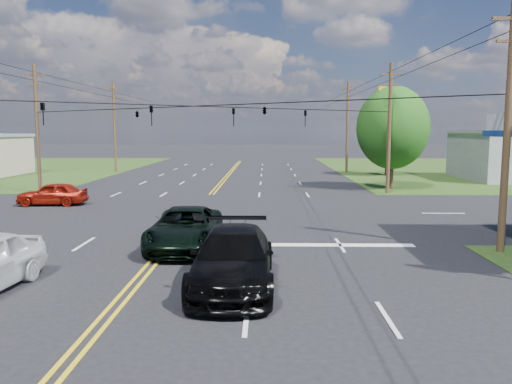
{
  "coord_description": "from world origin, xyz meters",
  "views": [
    {
      "loc": [
        3.98,
        -15.93,
        4.65
      ],
      "look_at": [
        3.54,
        6.0,
        1.94
      ],
      "focal_mm": 35.0,
      "sensor_mm": 36.0,
      "label": 1
    }
  ],
  "objects_px": {
    "pole_nw": "(37,127)",
    "pole_ne": "(389,127)",
    "pickup_dkgreen": "(185,228)",
    "tree_right_b": "(387,135)",
    "suv_black": "(233,258)",
    "pole_se": "(508,123)",
    "tree_right_a": "(393,128)",
    "pole_right_far": "(347,126)",
    "pole_left_far": "(114,126)"
  },
  "relations": [
    {
      "from": "pole_nw",
      "to": "pole_ne",
      "type": "bearing_deg",
      "value": 0.0
    },
    {
      "from": "pole_nw",
      "to": "pickup_dkgreen",
      "type": "distance_m",
      "value": 22.65
    },
    {
      "from": "tree_right_b",
      "to": "suv_black",
      "type": "bearing_deg",
      "value": -109.85
    },
    {
      "from": "pole_se",
      "to": "pole_nw",
      "type": "height_order",
      "value": "same"
    },
    {
      "from": "tree_right_b",
      "to": "pickup_dkgreen",
      "type": "relative_size",
      "value": 1.24
    },
    {
      "from": "pole_nw",
      "to": "pole_ne",
      "type": "distance_m",
      "value": 26.0
    },
    {
      "from": "pole_nw",
      "to": "tree_right_a",
      "type": "bearing_deg",
      "value": 6.34
    },
    {
      "from": "suv_black",
      "to": "tree_right_b",
      "type": "bearing_deg",
      "value": 69.97
    },
    {
      "from": "pole_right_far",
      "to": "tree_right_b",
      "type": "xyz_separation_m",
      "value": [
        3.5,
        -4.0,
        -0.95
      ]
    },
    {
      "from": "pole_right_far",
      "to": "tree_right_a",
      "type": "height_order",
      "value": "pole_right_far"
    },
    {
      "from": "pole_se",
      "to": "pole_ne",
      "type": "relative_size",
      "value": 1.0
    },
    {
      "from": "pole_right_far",
      "to": "pole_se",
      "type": "bearing_deg",
      "value": -90.0
    },
    {
      "from": "tree_right_b",
      "to": "pickup_dkgreen",
      "type": "bearing_deg",
      "value": -115.82
    },
    {
      "from": "pole_left_far",
      "to": "tree_right_a",
      "type": "relative_size",
      "value": 1.22
    },
    {
      "from": "pole_se",
      "to": "suv_black",
      "type": "height_order",
      "value": "pole_se"
    },
    {
      "from": "pole_right_far",
      "to": "tree_right_b",
      "type": "height_order",
      "value": "pole_right_far"
    },
    {
      "from": "pole_right_far",
      "to": "pickup_dkgreen",
      "type": "relative_size",
      "value": 1.75
    },
    {
      "from": "suv_black",
      "to": "pole_nw",
      "type": "bearing_deg",
      "value": 125.35
    },
    {
      "from": "pole_nw",
      "to": "pickup_dkgreen",
      "type": "xyz_separation_m",
      "value": [
        13.78,
        -17.5,
        -4.12
      ]
    },
    {
      "from": "pole_nw",
      "to": "pole_right_far",
      "type": "relative_size",
      "value": 0.95
    },
    {
      "from": "pole_ne",
      "to": "tree_right_b",
      "type": "height_order",
      "value": "pole_ne"
    },
    {
      "from": "pole_ne",
      "to": "pickup_dkgreen",
      "type": "distance_m",
      "value": 21.74
    },
    {
      "from": "pole_right_far",
      "to": "tree_right_a",
      "type": "xyz_separation_m",
      "value": [
        1.0,
        -16.0,
        -0.3
      ]
    },
    {
      "from": "pole_nw",
      "to": "pole_se",
      "type": "bearing_deg",
      "value": -34.7
    },
    {
      "from": "tree_right_a",
      "to": "pickup_dkgreen",
      "type": "xyz_separation_m",
      "value": [
        -13.22,
        -20.5,
        -4.07
      ]
    },
    {
      "from": "pole_ne",
      "to": "tree_right_a",
      "type": "height_order",
      "value": "pole_ne"
    },
    {
      "from": "pole_left_far",
      "to": "tree_right_b",
      "type": "bearing_deg",
      "value": -7.72
    },
    {
      "from": "pole_right_far",
      "to": "tree_right_b",
      "type": "relative_size",
      "value": 1.41
    },
    {
      "from": "pole_ne",
      "to": "tree_right_a",
      "type": "relative_size",
      "value": 1.16
    },
    {
      "from": "tree_right_b",
      "to": "pickup_dkgreen",
      "type": "distance_m",
      "value": 36.27
    },
    {
      "from": "pole_ne",
      "to": "pickup_dkgreen",
      "type": "xyz_separation_m",
      "value": [
        -12.22,
        -17.5,
        -4.12
      ]
    },
    {
      "from": "pole_ne",
      "to": "pole_right_far",
      "type": "relative_size",
      "value": 0.95
    },
    {
      "from": "pole_se",
      "to": "pole_right_far",
      "type": "relative_size",
      "value": 0.95
    },
    {
      "from": "pole_ne",
      "to": "pole_left_far",
      "type": "relative_size",
      "value": 0.95
    },
    {
      "from": "pole_right_far",
      "to": "suv_black",
      "type": "distance_m",
      "value": 42.81
    },
    {
      "from": "tree_right_a",
      "to": "pole_left_far",
      "type": "bearing_deg",
      "value": 149.35
    },
    {
      "from": "tree_right_a",
      "to": "tree_right_b",
      "type": "xyz_separation_m",
      "value": [
        2.5,
        12.0,
        -0.65
      ]
    },
    {
      "from": "pole_se",
      "to": "tree_right_a",
      "type": "xyz_separation_m",
      "value": [
        1.0,
        21.0,
        -0.05
      ]
    },
    {
      "from": "pole_se",
      "to": "pole_nw",
      "type": "xyz_separation_m",
      "value": [
        -26.0,
        18.0,
        0.0
      ]
    },
    {
      "from": "tree_right_b",
      "to": "suv_black",
      "type": "xyz_separation_m",
      "value": [
        -13.5,
        -37.4,
        -3.36
      ]
    },
    {
      "from": "tree_right_a",
      "to": "pickup_dkgreen",
      "type": "height_order",
      "value": "tree_right_a"
    },
    {
      "from": "tree_right_b",
      "to": "suv_black",
      "type": "distance_m",
      "value": 39.91
    },
    {
      "from": "pole_nw",
      "to": "tree_right_a",
      "type": "distance_m",
      "value": 27.17
    },
    {
      "from": "pole_left_far",
      "to": "tree_right_a",
      "type": "distance_m",
      "value": 31.39
    },
    {
      "from": "pole_ne",
      "to": "pickup_dkgreen",
      "type": "bearing_deg",
      "value": -124.94
    },
    {
      "from": "pole_ne",
      "to": "pickup_dkgreen",
      "type": "relative_size",
      "value": 1.66
    },
    {
      "from": "suv_black",
      "to": "pole_ne",
      "type": "bearing_deg",
      "value": 65.76
    },
    {
      "from": "pole_se",
      "to": "suv_black",
      "type": "relative_size",
      "value": 1.61
    },
    {
      "from": "pole_se",
      "to": "pickup_dkgreen",
      "type": "height_order",
      "value": "pole_se"
    },
    {
      "from": "pole_se",
      "to": "tree_right_b",
      "type": "height_order",
      "value": "pole_se"
    }
  ]
}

